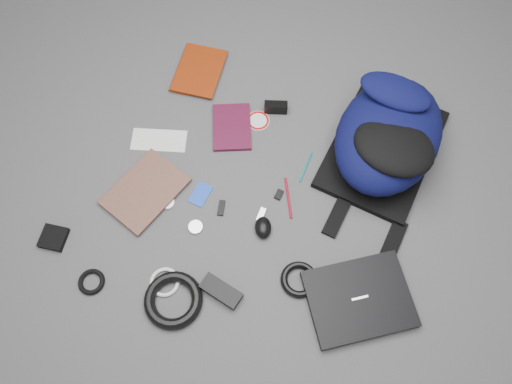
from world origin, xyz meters
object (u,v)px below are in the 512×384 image
(dvd_case, at_px, (232,127))
(power_brick, at_px, (221,291))
(mouse, at_px, (263,228))
(compact_camera, at_px, (276,107))
(textbook_red, at_px, (178,67))
(pouch, at_px, (54,238))
(comic_book, at_px, (125,175))
(laptop, at_px, (359,299))
(backpack, at_px, (389,135))

(dvd_case, bearing_deg, power_brick, -94.51)
(mouse, bearing_deg, compact_camera, 81.41)
(textbook_red, distance_m, pouch, 0.80)
(comic_book, relative_size, compact_camera, 3.15)
(compact_camera, relative_size, mouse, 1.10)
(compact_camera, bearing_deg, laptop, -68.47)
(textbook_red, height_order, dvd_case, textbook_red)
(compact_camera, bearing_deg, pouch, -143.86)
(textbook_red, relative_size, comic_book, 0.86)
(dvd_case, relative_size, compact_camera, 2.27)
(comic_book, distance_m, compact_camera, 0.61)
(textbook_red, distance_m, comic_book, 0.50)
(compact_camera, bearing_deg, dvd_case, -153.21)
(backpack, relative_size, dvd_case, 2.75)
(laptop, bearing_deg, power_brick, 163.64)
(pouch, bearing_deg, laptop, 4.54)
(power_brick, bearing_deg, pouch, -165.28)
(textbook_red, xyz_separation_m, comic_book, (-0.02, -0.50, -0.00))
(comic_book, height_order, dvd_case, comic_book)
(laptop, xyz_separation_m, dvd_case, (-0.58, 0.50, -0.01))
(dvd_case, distance_m, mouse, 0.42)
(dvd_case, xyz_separation_m, mouse, (0.22, -0.35, 0.01))
(compact_camera, bearing_deg, power_brick, -102.96)
(backpack, xyz_separation_m, compact_camera, (-0.42, 0.06, -0.09))
(dvd_case, relative_size, mouse, 2.51)
(textbook_red, height_order, compact_camera, compact_camera)
(textbook_red, bearing_deg, compact_camera, -13.22)
(mouse, bearing_deg, textbook_red, 113.62)
(mouse, bearing_deg, pouch, -179.90)
(laptop, xyz_separation_m, comic_book, (-0.89, 0.20, -0.01))
(compact_camera, distance_m, mouse, 0.48)
(laptop, height_order, dvd_case, laptop)
(mouse, bearing_deg, comic_book, 155.12)
(textbook_red, bearing_deg, backpack, -11.64)
(comic_book, xyz_separation_m, pouch, (-0.14, -0.28, 0.00))
(dvd_case, bearing_deg, textbook_red, 126.07)
(backpack, height_order, textbook_red, backpack)
(compact_camera, bearing_deg, comic_book, -150.76)
(comic_book, bearing_deg, mouse, 16.46)
(textbook_red, height_order, power_brick, power_brick)
(mouse, relative_size, power_brick, 0.58)
(power_brick, xyz_separation_m, pouch, (-0.60, 0.02, -0.01))
(pouch, bearing_deg, power_brick, -1.61)
(laptop, distance_m, textbook_red, 1.12)
(comic_book, xyz_separation_m, mouse, (0.53, -0.06, 0.01))
(backpack, xyz_separation_m, laptop, (0.03, -0.56, -0.10))
(mouse, xyz_separation_m, power_brick, (-0.07, -0.24, -0.00))
(laptop, distance_m, comic_book, 0.91)
(backpack, distance_m, compact_camera, 0.43)
(backpack, distance_m, pouch, 1.19)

